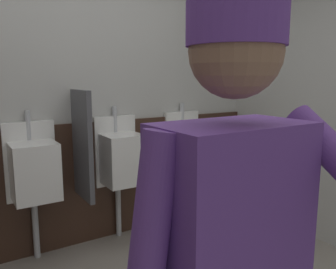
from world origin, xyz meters
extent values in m
cube|color=#B2B2AD|center=(0.00, 1.57, 1.42)|extent=(4.25, 0.12, 2.84)
cube|color=#382319|center=(0.00, 1.50, 0.55)|extent=(3.65, 0.03, 1.11)
cube|color=white|center=(-0.47, 1.48, 0.83)|extent=(0.40, 0.05, 0.65)
cube|color=white|center=(-0.47, 1.31, 0.78)|extent=(0.34, 0.30, 0.45)
cylinder|color=#B7BABF|center=(-0.47, 1.47, 1.12)|extent=(0.04, 0.04, 0.24)
cylinder|color=#B7BABF|center=(-0.47, 1.44, 0.28)|extent=(0.05, 0.05, 0.55)
cube|color=white|center=(0.28, 1.48, 0.83)|extent=(0.40, 0.05, 0.65)
cube|color=white|center=(0.28, 1.31, 0.78)|extent=(0.34, 0.30, 0.45)
cylinder|color=#B7BABF|center=(0.28, 1.47, 1.12)|extent=(0.04, 0.04, 0.24)
cylinder|color=#B7BABF|center=(0.28, 1.44, 0.28)|extent=(0.05, 0.05, 0.55)
cube|color=white|center=(1.03, 1.48, 0.83)|extent=(0.40, 0.05, 0.65)
cube|color=white|center=(1.03, 1.31, 0.78)|extent=(0.34, 0.30, 0.45)
cylinder|color=#B7BABF|center=(1.03, 1.47, 1.12)|extent=(0.04, 0.04, 0.24)
cylinder|color=#B7BABF|center=(1.03, 1.44, 0.28)|extent=(0.05, 0.05, 0.55)
cube|color=#4C4C51|center=(-0.09, 1.28, 0.95)|extent=(0.04, 0.40, 0.90)
cube|color=#60388C|center=(-0.36, -0.77, 1.09)|extent=(0.42, 0.24, 0.57)
cylinder|color=#60388C|center=(-0.62, -0.77, 1.11)|extent=(0.17, 0.09, 0.56)
sphere|color=#8C664C|center=(-0.36, -0.77, 1.56)|extent=(0.24, 0.24, 0.24)
cylinder|color=#60388C|center=(-0.36, -0.77, 1.63)|extent=(0.25, 0.25, 0.11)
camera|label=1|loc=(-0.98, -1.41, 1.50)|focal=36.55mm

